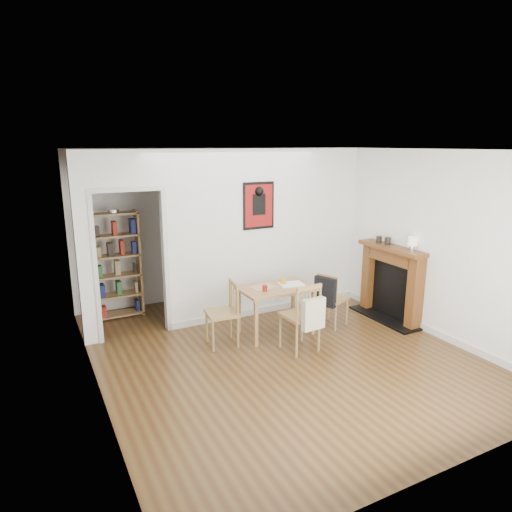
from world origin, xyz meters
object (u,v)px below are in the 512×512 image
chair_left (222,314)px  ceramic_jar_b (379,239)px  red_glass (265,288)px  fireplace (392,280)px  bookshelf (117,266)px  chair_right (332,298)px  mantel_lamp (413,242)px  dining_table (276,293)px  notebook (291,284)px  chair_front (300,316)px  orange_fruit (283,282)px  ceramic_jar_a (388,241)px

chair_left → ceramic_jar_b: bearing=-0.1°
chair_left → red_glass: (0.61, -0.08, 0.30)m
fireplace → ceramic_jar_b: (-0.06, 0.28, 0.60)m
bookshelf → red_glass: (1.63, -1.82, -0.08)m
chair_right → red_glass: (-1.12, 0.04, 0.32)m
mantel_lamp → ceramic_jar_b: 0.64m
dining_table → mantel_lamp: (1.90, -0.64, 0.67)m
ceramic_jar_b → chair_right: bearing=-173.1°
notebook → ceramic_jar_b: 1.67m
dining_table → chair_left: (-0.84, -0.00, -0.17)m
mantel_lamp → chair_left: bearing=166.9°
chair_right → chair_left: bearing=176.0°
chair_front → chair_right: bearing=29.4°
bookshelf → orange_fruit: bookshelf is taller
chair_front → dining_table: bearing=92.1°
chair_front → ceramic_jar_b: ceramic_jar_b is taller
red_glass → ceramic_jar_a: size_ratio=0.74×
chair_front → orange_fruit: bearing=78.9°
bookshelf → orange_fruit: size_ratio=19.89×
chair_front → orange_fruit: (0.13, 0.68, 0.26)m
orange_fruit → chair_left: bearing=-176.3°
ceramic_jar_a → ceramic_jar_b: ceramic_jar_a is taller
dining_table → mantel_lamp: bearing=-18.5°
chair_left → chair_right: size_ratio=1.07×
chair_left → ceramic_jar_a: size_ratio=7.67×
chair_left → ceramic_jar_a: bearing=-3.5°
chair_right → bookshelf: bookshelf is taller
notebook → chair_left: bearing=180.0°
chair_right → fireplace: 1.04m
mantel_lamp → orange_fruit: bearing=158.2°
chair_front → red_glass: size_ratio=10.97×
dining_table → notebook: (0.25, -0.00, 0.09)m
chair_front → bookshelf: size_ratio=0.56×
chair_left → ceramic_jar_b: ceramic_jar_b is taller
red_glass → orange_fruit: (0.38, 0.15, -0.00)m
notebook → orange_fruit: bearing=145.0°
bookshelf → fireplace: bookshelf is taller
bookshelf → ceramic_jar_b: size_ratio=15.66×
notebook → mantel_lamp: mantel_lamp is taller
notebook → dining_table: bearing=179.3°
red_glass → chair_right: bearing=-1.9°
bookshelf → fireplace: bearing=-28.3°
dining_table → notebook: bearing=-0.7°
ceramic_jar_b → orange_fruit: bearing=177.6°
bookshelf → chair_left: bearing=-59.6°
bookshelf → chair_front: bearing=-51.4°
dining_table → ceramic_jar_b: ceramic_jar_b is taller
dining_table → bookshelf: (-1.85, 1.73, 0.21)m
red_glass → orange_fruit: size_ratio=1.02×
bookshelf → ceramic_jar_a: (3.72, -1.90, 0.39)m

